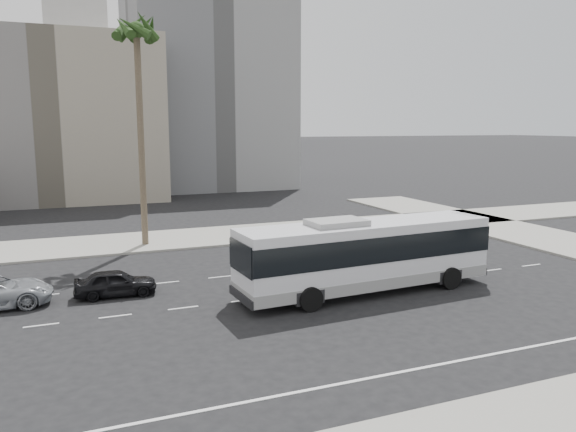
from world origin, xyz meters
TOP-DOWN VIEW (x-y plane):
  - ground at (0.00, 0.00)m, footprint 700.00×700.00m
  - sidewalk_north at (0.00, 15.50)m, footprint 120.00×7.00m
  - midrise_beige_west at (-12.00, 45.00)m, footprint 24.00×18.00m
  - midrise_gray_center at (8.00, 52.00)m, footprint 20.00×20.00m
  - civic_tower at (-2.00, 250.00)m, footprint 42.00×42.00m
  - highrise_right at (45.00, 230.00)m, footprint 26.00×26.00m
  - highrise_far at (70.00, 260.00)m, footprint 22.00×22.00m
  - city_bus at (3.06, -0.91)m, footprint 13.49×3.76m
  - car_a at (-8.69, 3.12)m, footprint 1.78×3.99m
  - palm_near at (-5.74, 14.25)m, footprint 4.65×4.65m

SIDE VIEW (x-z plane):
  - ground at x=0.00m, z-range 0.00..0.00m
  - sidewalk_north at x=0.00m, z-range 0.00..0.15m
  - car_a at x=-8.69m, z-range 0.00..1.33m
  - city_bus at x=3.06m, z-range 0.10..3.93m
  - midrise_beige_west at x=-12.00m, z-range 0.00..18.00m
  - midrise_gray_center at x=8.00m, z-range 0.00..26.00m
  - palm_near at x=-5.74m, z-range 6.36..22.02m
  - highrise_far at x=70.00m, z-range 0.00..60.00m
  - highrise_right at x=45.00m, z-range 0.00..70.00m
  - civic_tower at x=-2.00m, z-range -25.67..103.33m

